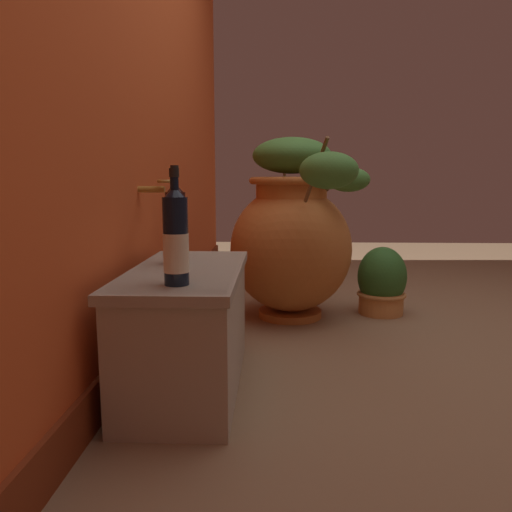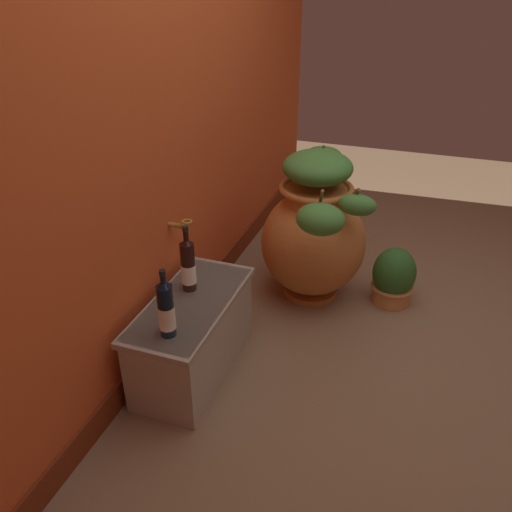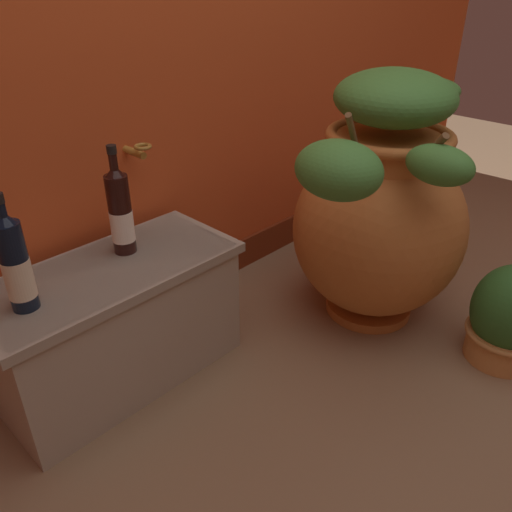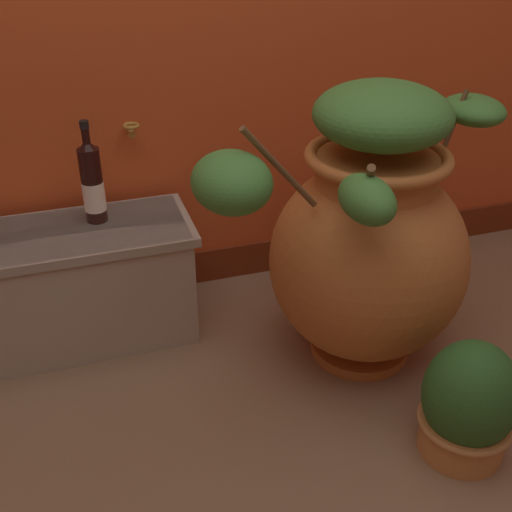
# 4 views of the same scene
# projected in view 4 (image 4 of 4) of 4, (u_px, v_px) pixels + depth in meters

# --- Properties ---
(ground_plane) EXTENTS (7.00, 7.00, 0.00)m
(ground_plane) POSITION_uv_depth(u_px,v_px,m) (297.00, 498.00, 1.64)
(ground_plane) COLOR #896B4C
(terracotta_urn) EXTENTS (0.99, 0.67, 0.91)m
(terracotta_urn) POSITION_uv_depth(u_px,v_px,m) (368.00, 241.00, 1.94)
(terracotta_urn) COLOR #C17033
(terracotta_urn) RESTS_ON ground_plane
(stone_ledge) EXTENTS (0.79, 0.36, 0.41)m
(stone_ledge) POSITION_uv_depth(u_px,v_px,m) (77.00, 282.00, 2.13)
(stone_ledge) COLOR #B2A893
(stone_ledge) RESTS_ON ground_plane
(wine_bottle_middle) EXTENTS (0.07, 0.07, 0.34)m
(wine_bottle_middle) POSITION_uv_depth(u_px,v_px,m) (92.00, 183.00, 2.03)
(wine_bottle_middle) COLOR black
(wine_bottle_middle) RESTS_ON stone_ledge
(potted_shrub) EXTENTS (0.26, 0.26, 0.36)m
(potted_shrub) POSITION_uv_depth(u_px,v_px,m) (468.00, 405.00, 1.71)
(potted_shrub) COLOR #D68E4C
(potted_shrub) RESTS_ON ground_plane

